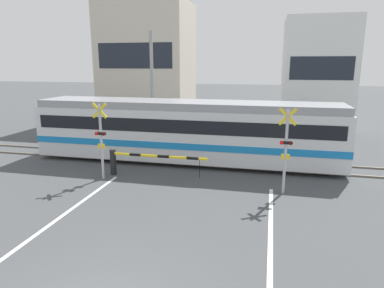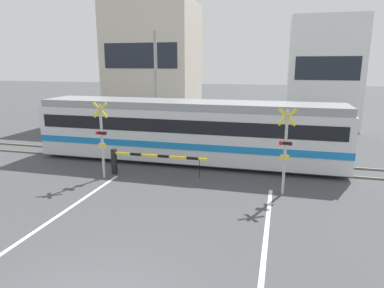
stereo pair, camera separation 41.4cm
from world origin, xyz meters
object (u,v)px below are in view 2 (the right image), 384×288
Objects in this scene: crossing_signal_left at (102,137)px; crossing_signal_right at (285,148)px; crossing_barrier_near at (138,159)px; crossing_barrier_far at (258,138)px; pedestrian at (206,123)px; commuter_train at (188,129)px.

crossing_signal_left is 1.00× the size of crossing_signal_right.
crossing_barrier_far is at bearing 49.20° from crossing_barrier_near.
crossing_signal_right is 2.12× the size of pedestrian.
commuter_train is 4.56m from crossing_signal_left.
commuter_train is 4.59× the size of crossing_signal_right.
crossing_barrier_far is 1.33× the size of crossing_signal_left.
crossing_barrier_far is at bearing -45.36° from pedestrian.
pedestrian is (-5.31, 10.25, -0.95)m from crossing_signal_right.
crossing_barrier_far is 1.33× the size of crossing_signal_right.
crossing_signal_left reaches higher than pedestrian.
crossing_signal_right is 11.58m from pedestrian.
commuter_train reaches higher than crossing_barrier_near.
commuter_train is 3.39m from crossing_barrier_near.
crossing_barrier_far is 6.52m from crossing_signal_right.
crossing_signal_left is (-1.40, -0.61, 1.05)m from crossing_barrier_near.
pedestrian is (-0.50, 6.72, -0.77)m from commuter_train.
crossing_signal_left is 7.69m from crossing_signal_right.
crossing_signal_left is (-6.29, -6.29, 1.05)m from crossing_barrier_far.
crossing_signal_left reaches higher than commuter_train.
commuter_train is at bearing 63.03° from crossing_barrier_near.
commuter_train is 5.97m from crossing_signal_right.
crossing_barrier_near is at bearing 174.44° from crossing_signal_right.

